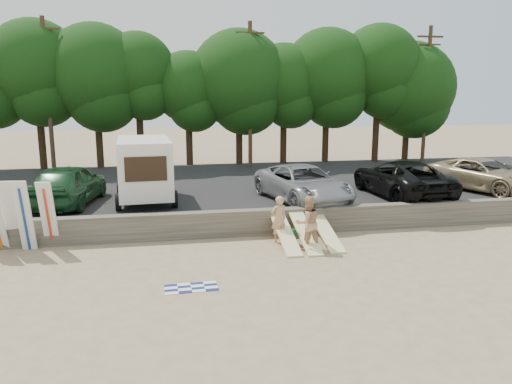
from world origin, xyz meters
TOP-DOWN VIEW (x-y plane):
  - ground at (0.00, 0.00)m, footprint 120.00×120.00m
  - seawall at (0.00, 3.00)m, footprint 44.00×0.50m
  - parking_lot at (0.00, 10.50)m, footprint 44.00×14.50m
  - treeline at (0.62, 17.56)m, footprint 33.22×6.37m
  - utility_poles at (2.00, 16.00)m, footprint 25.80×0.26m
  - box_trailer at (-4.28, 6.57)m, footprint 2.71×4.49m
  - car_1 at (-7.50, 6.54)m, footprint 2.92×5.52m
  - car_2 at (2.55, 5.45)m, footprint 3.80×6.12m
  - car_3 at (7.36, 5.81)m, footprint 3.03×6.08m
  - car_4 at (11.93, 6.26)m, footprint 4.62×6.14m
  - surfboard_upright_5 at (-8.76, 2.64)m, footprint 0.52×0.74m
  - surfboard_upright_6 at (-8.22, 2.37)m, footprint 0.55×0.65m
  - surfboard_upright_7 at (-7.48, 2.51)m, footprint 0.50×0.86m
  - surfboard_low_0 at (0.80, 1.49)m, footprint 0.56×2.91m
  - surfboard_low_1 at (1.52, 1.44)m, footprint 0.56×2.89m
  - surfboard_low_2 at (2.36, 1.60)m, footprint 0.56×2.92m
  - beachgoer_a at (0.64, 1.92)m, footprint 0.72×0.57m
  - beachgoer_b at (1.44, 0.85)m, footprint 1.06×0.89m
  - cooler at (1.22, 2.40)m, footprint 0.47×0.43m
  - gear_bag at (0.93, 2.40)m, footprint 0.37×0.35m
  - beach_towel at (-2.79, -1.95)m, footprint 1.55×1.55m

SIDE VIEW (x-z plane):
  - ground at x=0.00m, z-range 0.00..0.00m
  - beach_towel at x=-2.79m, z-range 0.01..0.01m
  - gear_bag at x=0.93m, z-range 0.00..0.22m
  - cooler at x=1.22m, z-range 0.00..0.32m
  - parking_lot at x=0.00m, z-range 0.00..0.70m
  - surfboard_low_2 at x=2.36m, z-range 0.00..0.82m
  - surfboard_low_0 at x=0.80m, z-range 0.00..0.85m
  - surfboard_low_1 at x=1.52m, z-range 0.00..0.94m
  - seawall at x=0.00m, z-range 0.00..1.00m
  - beachgoer_a at x=0.64m, z-range 0.00..1.73m
  - beachgoer_b at x=1.44m, z-range 0.00..1.93m
  - surfboard_upright_7 at x=-7.48m, z-range 0.00..2.49m
  - surfboard_upright_5 at x=-8.76m, z-range 0.00..2.53m
  - surfboard_upright_6 at x=-8.22m, z-range 0.00..2.55m
  - car_4 at x=11.93m, z-range 0.70..2.25m
  - car_2 at x=2.55m, z-range 0.70..2.28m
  - car_3 at x=7.36m, z-range 0.70..2.36m
  - car_1 at x=-7.50m, z-range 0.70..2.49m
  - box_trailer at x=-4.28m, z-range 0.87..3.64m
  - utility_poles at x=2.00m, z-range 0.93..9.93m
  - treeline at x=0.62m, z-range 1.83..11.09m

